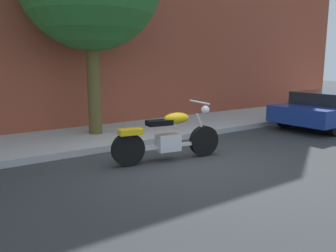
{
  "coord_description": "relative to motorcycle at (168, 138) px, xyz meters",
  "views": [
    {
      "loc": [
        -3.98,
        -4.96,
        1.86
      ],
      "look_at": [
        -0.3,
        0.29,
        0.67
      ],
      "focal_mm": 37.02,
      "sensor_mm": 36.0,
      "label": 1
    }
  ],
  "objects": [
    {
      "name": "sidewalk",
      "position": [
        0.3,
        2.46,
        -0.37
      ],
      "size": [
        21.82,
        2.42,
        0.14
      ],
      "primitive_type": "cube",
      "color": "#A8A8A8",
      "rests_on": "ground"
    },
    {
      "name": "ground_plane",
      "position": [
        0.3,
        -0.3,
        -0.44
      ],
      "size": [
        60.0,
        60.0,
        0.0
      ],
      "primitive_type": "plane",
      "color": "#303335"
    },
    {
      "name": "motorcycle",
      "position": [
        0.0,
        0.0,
        0.0
      ],
      "size": [
        2.21,
        0.76,
        1.11
      ],
      "color": "black",
      "rests_on": "ground"
    },
    {
      "name": "parked_car_blue",
      "position": [
        6.04,
        0.18,
        0.11
      ],
      "size": [
        4.05,
        1.85,
        1.03
      ],
      "color": "black",
      "rests_on": "ground"
    }
  ]
}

